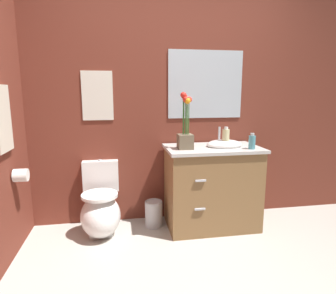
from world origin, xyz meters
The scene contains 11 objects.
wall_back centered at (0.20, 1.48, 1.25)m, with size 4.60×0.05×2.50m, color maroon.
toilet centered at (-0.78, 1.18, 0.24)m, with size 0.38×0.59×0.69m.
vanity_cabinet centered at (0.34, 1.16, 0.43)m, with size 0.94×0.56×1.02m.
flower_vase centered at (0.04, 1.11, 1.02)m, with size 0.14×0.14×0.54m.
soap_bottle centered at (0.46, 1.12, 0.93)m, with size 0.07×0.07×0.20m.
lotion_bottle centered at (0.67, 0.99, 0.90)m, with size 0.06×0.06×0.15m.
trash_bin centered at (-0.25, 1.24, 0.14)m, with size 0.18×0.18×0.27m.
wall_poster centered at (-0.78, 1.45, 1.34)m, with size 0.30×0.01×0.49m, color silver.
wall_mirror centered at (0.34, 1.45, 1.45)m, with size 0.80×0.01×0.70m, color #B2BCC6.
hanging_towel centered at (-1.46, 0.87, 1.17)m, with size 0.03×0.28×0.52m, color beige.
toilet_paper_roll centered at (-1.41, 0.99, 0.68)m, with size 0.11×0.11×0.11m, color white.
Camera 1 is at (-0.59, -1.56, 1.37)m, focal length 31.03 mm.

